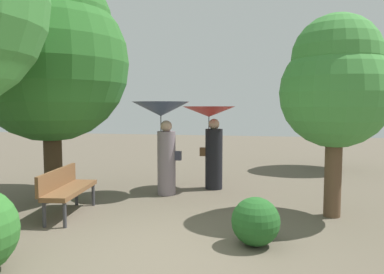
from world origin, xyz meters
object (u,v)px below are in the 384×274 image
park_bench (66,187)px  tree_near_left (50,51)px  person_right (211,130)px  tree_near_right (339,92)px  person_left (163,126)px  tree_mid_right (336,83)px

park_bench → tree_near_left: size_ratio=0.31×
person_right → tree_near_right: tree_near_right is taller
person_right → person_left: bearing=125.9°
park_bench → person_left: bearing=-40.9°
person_left → park_bench: bearing=143.4°
park_bench → tree_near_left: bearing=32.6°
park_bench → tree_mid_right: bearing=-86.4°
tree_near_left → tree_near_right: size_ratio=1.33×
person_right → tree_mid_right: (2.44, -1.77, 0.95)m
person_right → park_bench: 3.55m
person_left → tree_near_right: (4.40, 4.20, 0.87)m
person_left → park_bench: person_left is taller
person_left → person_right: (0.95, 0.76, -0.12)m
tree_near_left → tree_near_right: (6.67, 4.85, -0.71)m
person_left → tree_mid_right: (3.39, -1.01, 0.84)m
person_left → tree_mid_right: tree_mid_right is taller
person_right → tree_near_left: bearing=111.0°
person_right → park_bench: (-2.21, -2.64, -0.89)m
park_bench → person_right: bearing=-47.0°
tree_near_left → tree_mid_right: tree_near_left is taller
tree_near_left → park_bench: bearing=-50.4°
park_bench → tree_near_right: size_ratio=0.42×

